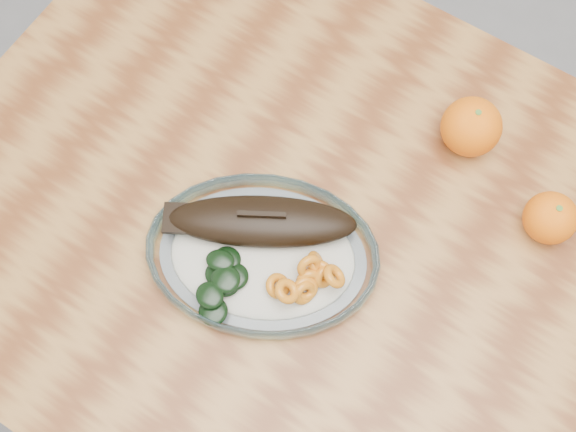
% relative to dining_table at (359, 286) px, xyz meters
% --- Properties ---
extents(ground, '(3.00, 3.00, 0.00)m').
position_rel_dining_table_xyz_m(ground, '(0.00, 0.00, -0.65)').
color(ground, slate).
rests_on(ground, ground).
extents(dining_table, '(1.20, 0.80, 0.75)m').
position_rel_dining_table_xyz_m(dining_table, '(0.00, 0.00, 0.00)').
color(dining_table, brown).
rests_on(dining_table, ground).
extents(plated_meal, '(0.70, 0.70, 0.08)m').
position_rel_dining_table_xyz_m(plated_meal, '(-0.12, -0.06, 0.12)').
color(plated_meal, white).
rests_on(plated_meal, dining_table).
extents(orange_left, '(0.08, 0.08, 0.08)m').
position_rel_dining_table_xyz_m(orange_left, '(0.02, 0.23, 0.14)').
color(orange_left, '#ED5A04').
rests_on(orange_left, dining_table).
extents(orange_right, '(0.07, 0.07, 0.07)m').
position_rel_dining_table_xyz_m(orange_right, '(0.17, 0.17, 0.13)').
color(orange_right, '#ED5A04').
rests_on(orange_right, dining_table).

